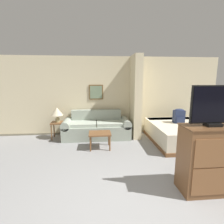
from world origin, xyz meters
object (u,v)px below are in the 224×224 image
at_px(table_lamp, 57,112).
at_px(backpack, 179,116).
at_px(tv, 215,106).
at_px(coffee_table, 100,135).
at_px(tv_dresser, 209,159).
at_px(bed, 179,133).
at_px(couch, 97,128).

bearing_deg(table_lamp, backpack, -7.11).
bearing_deg(table_lamp, tv, -43.69).
bearing_deg(backpack, coffee_table, -169.65).
relative_size(coffee_table, tv_dresser, 0.52).
height_order(table_lamp, bed, table_lamp).
bearing_deg(couch, backpack, -10.72).
height_order(couch, table_lamp, table_lamp).
distance_m(coffee_table, backpack, 2.49).
bearing_deg(tv, coffee_table, 131.03).
bearing_deg(backpack, tv, -105.00).
bearing_deg(couch, bed, -14.16).
relative_size(couch, tv_dresser, 1.88).
distance_m(tv_dresser, backpack, 2.56).
relative_size(tv_dresser, tv, 1.43).
xyz_separation_m(tv_dresser, bed, (0.64, 2.31, -0.29)).
xyz_separation_m(tv, bed, (0.64, 2.31, -1.18)).
bearing_deg(backpack, bed, -97.39).
relative_size(coffee_table, table_lamp, 1.26).
xyz_separation_m(table_lamp, tv, (3.06, -2.93, 0.60)).
distance_m(couch, tv_dresser, 3.47).
xyz_separation_m(couch, table_lamp, (-1.22, -0.01, 0.54)).
xyz_separation_m(tv, backpack, (0.66, 2.46, -0.68)).
bearing_deg(bed, coffee_table, -173.13).
height_order(coffee_table, tv, tv).
bearing_deg(coffee_table, bed, 6.87).
height_order(table_lamp, tv_dresser, tv_dresser).
bearing_deg(tv_dresser, coffee_table, 131.02).
bearing_deg(tv_dresser, bed, 74.52).
xyz_separation_m(table_lamp, tv_dresser, (3.06, -2.93, -0.29)).
distance_m(couch, backpack, 2.59).
xyz_separation_m(coffee_table, table_lamp, (-1.31, 0.91, 0.49)).
bearing_deg(backpack, tv_dresser, -104.99).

